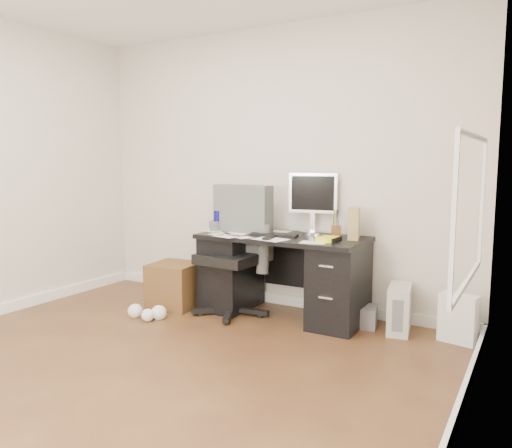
{
  "coord_description": "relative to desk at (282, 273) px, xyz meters",
  "views": [
    {
      "loc": [
        2.31,
        -2.34,
        1.42
      ],
      "look_at": [
        0.28,
        1.2,
        0.9
      ],
      "focal_mm": 35.0,
      "sensor_mm": 36.0,
      "label": 1
    }
  ],
  "objects": [
    {
      "name": "pen_cup",
      "position": [
        0.47,
        0.12,
        0.47
      ],
      "size": [
        0.13,
        0.13,
        0.25
      ],
      "primitive_type": null,
      "rotation": [
        0.0,
        0.0,
        0.41
      ],
      "color": "brown",
      "rests_on": "desk"
    },
    {
      "name": "room_shell",
      "position": [
        -0.27,
        -1.62,
        1.26
      ],
      "size": [
        4.02,
        4.02,
        2.71
      ],
      "color": "silver",
      "rests_on": "ground"
    },
    {
      "name": "desk_printer",
      "position": [
        0.7,
        0.08,
        -0.31
      ],
      "size": [
        0.34,
        0.3,
        0.17
      ],
      "primitive_type": "cube",
      "rotation": [
        0.0,
        0.0,
        0.2
      ],
      "color": "slate",
      "rests_on": "ground"
    },
    {
      "name": "wicker_basket",
      "position": [
        -1.05,
        -0.26,
        -0.18
      ],
      "size": [
        0.48,
        0.48,
        0.43
      ],
      "primitive_type": "cube",
      "rotation": [
        0.0,
        0.0,
        0.11
      ],
      "color": "#462915",
      "rests_on": "ground"
    },
    {
      "name": "magazine_file",
      "position": [
        0.62,
        0.13,
        0.49
      ],
      "size": [
        0.17,
        0.25,
        0.27
      ],
      "primitive_type": "cube",
      "rotation": [
        0.0,
        0.0,
        0.24
      ],
      "color": "#A2804E",
      "rests_on": "desk"
    },
    {
      "name": "loose_papers",
      "position": [
        -0.2,
        -0.05,
        0.35
      ],
      "size": [
        1.1,
        0.6,
        0.0
      ],
      "primitive_type": null,
      "color": "white",
      "rests_on": "desk"
    },
    {
      "name": "paper_remote",
      "position": [
        0.01,
        -0.25,
        0.36
      ],
      "size": [
        0.32,
        0.28,
        0.02
      ],
      "primitive_type": null,
      "rotation": [
        0.0,
        0.0,
        -0.2
      ],
      "color": "white",
      "rests_on": "desk"
    },
    {
      "name": "travel_mug",
      "position": [
        -0.69,
        -0.02,
        0.45
      ],
      "size": [
        0.1,
        0.1,
        0.19
      ],
      "primitive_type": "cylinder",
      "rotation": [
        0.0,
        0.0,
        -0.22
      ],
      "color": "navy",
      "rests_on": "desk"
    },
    {
      "name": "computer_mouse",
      "position": [
        0.36,
        -0.08,
        0.38
      ],
      "size": [
        0.07,
        0.07,
        0.06
      ],
      "primitive_type": "sphere",
      "rotation": [
        0.0,
        0.0,
        -0.22
      ],
      "color": "silver",
      "rests_on": "desk"
    },
    {
      "name": "white_binder",
      "position": [
        -0.52,
        0.16,
        0.49
      ],
      "size": [
        0.12,
        0.24,
        0.27
      ],
      "primitive_type": "cube",
      "rotation": [
        0.0,
        0.0,
        0.04
      ],
      "color": "white",
      "rests_on": "desk"
    },
    {
      "name": "keyboard",
      "position": [
        -0.05,
        -0.07,
        0.36
      ],
      "size": [
        0.44,
        0.21,
        0.02
      ],
      "primitive_type": "cube",
      "rotation": [
        0.0,
        0.0,
        0.17
      ],
      "color": "black",
      "rests_on": "desk"
    },
    {
      "name": "pc_tower",
      "position": [
        1.04,
        0.1,
        -0.2
      ],
      "size": [
        0.24,
        0.42,
        0.39
      ],
      "primitive_type": "cube",
      "rotation": [
        0.0,
        0.0,
        0.17
      ],
      "color": "beige",
      "rests_on": "ground"
    },
    {
      "name": "yellow_book",
      "position": [
        0.48,
        -0.1,
        0.37
      ],
      "size": [
        0.16,
        0.2,
        0.03
      ],
      "primitive_type": "cube",
      "rotation": [
        0.0,
        0.0,
        -0.02
      ],
      "color": "#FFF71B",
      "rests_on": "desk"
    },
    {
      "name": "shopping_bag",
      "position": [
        1.51,
        0.08,
        -0.21
      ],
      "size": [
        0.32,
        0.26,
        0.38
      ],
      "primitive_type": "cube",
      "rotation": [
        0.0,
        0.0,
        -0.22
      ],
      "color": "white",
      "rests_on": "ground"
    },
    {
      "name": "office_chair",
      "position": [
        -0.44,
        -0.18,
        0.2
      ],
      "size": [
        0.72,
        0.72,
        1.19
      ],
      "primitive_type": null,
      "rotation": [
        0.0,
        0.0,
        -0.06
      ],
      "color": "#4E504E",
      "rests_on": "ground"
    },
    {
      "name": "lcd_monitor",
      "position": [
        0.18,
        0.26,
        0.64
      ],
      "size": [
        0.49,
        0.33,
        0.57
      ],
      "primitive_type": null,
      "rotation": [
        0.0,
        0.0,
        0.17
      ],
      "color": "silver",
      "rests_on": "desk"
    },
    {
      "name": "ground",
      "position": [
        -0.3,
        -1.65,
        -0.4
      ],
      "size": [
        4.0,
        4.0,
        0.0
      ],
      "primitive_type": "plane",
      "color": "#4C2818",
      "rests_on": "ground"
    },
    {
      "name": "desk",
      "position": [
        0.0,
        0.0,
        0.0
      ],
      "size": [
        1.5,
        0.7,
        0.75
      ],
      "color": "black",
      "rests_on": "ground"
    }
  ]
}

